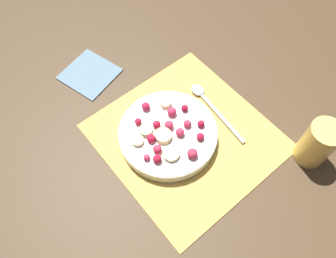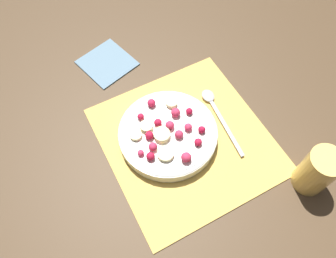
{
  "view_description": "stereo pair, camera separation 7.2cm",
  "coord_description": "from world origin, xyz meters",
  "px_view_note": "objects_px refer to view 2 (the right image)",
  "views": [
    {
      "loc": [
        -0.26,
        -0.25,
        0.67
      ],
      "look_at": [
        -0.03,
        0.02,
        0.04
      ],
      "focal_mm": 35.0,
      "sensor_mm": 36.0,
      "label": 1
    },
    {
      "loc": [
        -0.2,
        -0.29,
        0.67
      ],
      "look_at": [
        -0.03,
        0.02,
        0.04
      ],
      "focal_mm": 35.0,
      "sensor_mm": 36.0,
      "label": 2
    }
  ],
  "objects_px": {
    "spoon": "(215,108)",
    "napkin": "(107,63)",
    "fruit_bowl": "(168,133)",
    "drinking_glass": "(317,171)"
  },
  "relations": [
    {
      "from": "spoon",
      "to": "napkin",
      "type": "distance_m",
      "value": 0.31
    },
    {
      "from": "spoon",
      "to": "napkin",
      "type": "xyz_separation_m",
      "value": [
        -0.17,
        0.26,
        -0.01
      ]
    },
    {
      "from": "spoon",
      "to": "napkin",
      "type": "height_order",
      "value": "spoon"
    },
    {
      "from": "fruit_bowl",
      "to": "drinking_glass",
      "type": "distance_m",
      "value": 0.32
    },
    {
      "from": "spoon",
      "to": "drinking_glass",
      "type": "relative_size",
      "value": 1.75
    },
    {
      "from": "fruit_bowl",
      "to": "napkin",
      "type": "height_order",
      "value": "fruit_bowl"
    },
    {
      "from": "spoon",
      "to": "napkin",
      "type": "relative_size",
      "value": 1.28
    },
    {
      "from": "fruit_bowl",
      "to": "napkin",
      "type": "bearing_deg",
      "value": 97.42
    },
    {
      "from": "spoon",
      "to": "napkin",
      "type": "bearing_deg",
      "value": 39.53
    },
    {
      "from": "fruit_bowl",
      "to": "spoon",
      "type": "height_order",
      "value": "fruit_bowl"
    }
  ]
}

